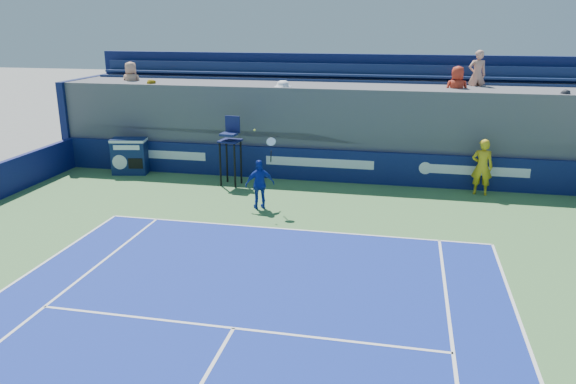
% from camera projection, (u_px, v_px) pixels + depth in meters
% --- Properties ---
extents(ball_person, '(0.76, 0.55, 1.93)m').
position_uv_depth(ball_person, '(482.00, 167.00, 18.96)').
color(ball_person, gold).
rests_on(ball_person, apron).
extents(back_hoarding, '(20.40, 0.21, 1.20)m').
position_uv_depth(back_hoarding, '(319.00, 165.00, 20.71)').
color(back_hoarding, '#0D184C').
rests_on(back_hoarding, ground).
extents(match_clock, '(1.43, 0.96, 1.40)m').
position_uv_depth(match_clock, '(130.00, 155.00, 21.63)').
color(match_clock, '#0F1E4C').
rests_on(match_clock, ground).
extents(umpire_chair, '(0.78, 0.78, 2.48)m').
position_uv_depth(umpire_chair, '(231.00, 143.00, 19.96)').
color(umpire_chair, black).
rests_on(umpire_chair, ground).
extents(tennis_player, '(1.03, 0.75, 2.57)m').
position_uv_depth(tennis_player, '(260.00, 184.00, 17.58)').
color(tennis_player, '#122A99').
rests_on(tennis_player, apron).
extents(stadium_seating, '(21.00, 4.05, 4.68)m').
position_uv_depth(stadium_seating, '(328.00, 122.00, 22.25)').
color(stadium_seating, '#545459').
rests_on(stadium_seating, ground).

